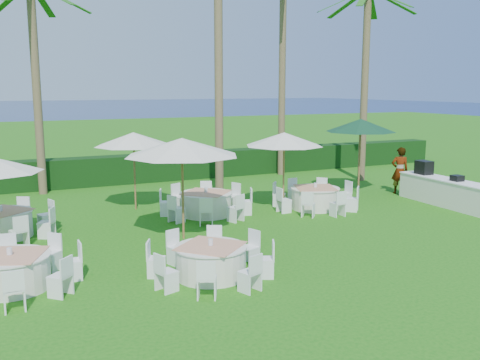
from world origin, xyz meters
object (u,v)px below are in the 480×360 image
at_px(banquet_table_d, 1,223).
at_px(banquet_table_f, 315,197).
at_px(banquet_table_e, 206,203).
at_px(umbrella_c, 133,139).
at_px(banquet_table_b, 211,260).
at_px(umbrella_d, 284,139).
at_px(umbrella_b, 182,147).
at_px(staff_person, 400,170).
at_px(banquet_table_a, 11,271).
at_px(umbrella_green, 361,125).
at_px(buffet_table, 446,191).

xyz_separation_m(banquet_table_d, banquet_table_f, (9.85, -0.71, -0.00)).
relative_size(banquet_table_e, umbrella_c, 1.11).
relative_size(banquet_table_b, umbrella_d, 1.03).
bearing_deg(umbrella_b, banquet_table_d, 153.14).
height_order(banquet_table_f, staff_person, staff_person).
bearing_deg(banquet_table_a, banquet_table_f, 20.13).
distance_m(banquet_table_d, umbrella_green, 13.19).
height_order(umbrella_d, staff_person, umbrella_d).
xyz_separation_m(umbrella_c, umbrella_green, (8.72, -0.87, 0.25)).
bearing_deg(umbrella_green, banquet_table_f, -152.14).
xyz_separation_m(banquet_table_e, staff_person, (8.18, 0.11, 0.52)).
bearing_deg(umbrella_c, umbrella_green, -5.68).
bearing_deg(banquet_table_e, banquet_table_f, -10.93).
bearing_deg(umbrella_d, staff_person, 4.04).
height_order(banquet_table_e, umbrella_green, umbrella_green).
bearing_deg(banquet_table_d, umbrella_d, -1.72).
distance_m(banquet_table_a, umbrella_c, 7.66).
height_order(umbrella_b, buffet_table, umbrella_b).
height_order(umbrella_c, staff_person, umbrella_c).
bearing_deg(staff_person, banquet_table_d, 24.96).
xyz_separation_m(umbrella_b, staff_person, (9.76, 2.41, -1.62)).
bearing_deg(banquet_table_a, buffet_table, 8.17).
bearing_deg(banquet_table_e, staff_person, 0.76).
distance_m(umbrella_d, staff_person, 5.65).
bearing_deg(banquet_table_f, banquet_table_d, 175.86).
relative_size(banquet_table_d, umbrella_c, 1.10).
height_order(banquet_table_e, umbrella_b, umbrella_b).
bearing_deg(umbrella_green, staff_person, -31.34).
bearing_deg(umbrella_b, banquet_table_f, 16.54).
bearing_deg(banquet_table_b, umbrella_b, 81.64).
distance_m(umbrella_c, staff_person, 10.30).
xyz_separation_m(banquet_table_d, banquet_table_e, (6.11, 0.01, 0.01)).
height_order(umbrella_green, buffet_table, umbrella_green).
bearing_deg(umbrella_d, banquet_table_f, -24.10).
relative_size(banquet_table_b, umbrella_b, 0.88).
distance_m(umbrella_d, umbrella_green, 4.29).
height_order(banquet_table_a, banquet_table_e, banquet_table_e).
bearing_deg(banquet_table_f, banquet_table_a, -159.87).
xyz_separation_m(banquet_table_d, umbrella_d, (8.85, -0.27, 2.00)).
height_order(umbrella_c, umbrella_green, umbrella_green).
bearing_deg(staff_person, banquet_table_e, 25.25).
xyz_separation_m(banquet_table_f, staff_person, (4.44, 0.83, 0.53)).
height_order(umbrella_c, umbrella_d, umbrella_c).
bearing_deg(banquet_table_b, banquet_table_f, 39.13).
xyz_separation_m(umbrella_b, umbrella_c, (-0.29, 4.09, -0.13)).
height_order(banquet_table_e, staff_person, staff_person).
xyz_separation_m(banquet_table_e, umbrella_d, (2.74, -0.27, 2.00)).
height_order(banquet_table_f, buffet_table, buffet_table).
height_order(banquet_table_e, umbrella_d, umbrella_d).
xyz_separation_m(umbrella_d, buffet_table, (5.47, -1.98, -1.89)).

